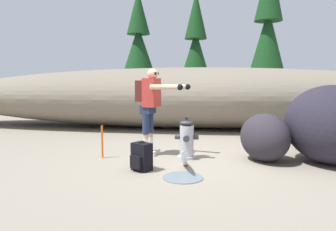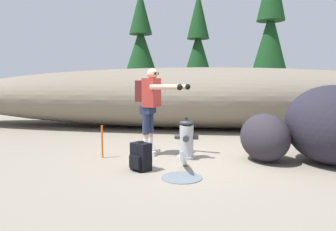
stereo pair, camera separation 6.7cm
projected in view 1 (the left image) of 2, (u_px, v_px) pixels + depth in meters
The scene contains 13 objects.
ground_plane at pixel (191, 158), 5.82m from camera, with size 56.00×56.00×0.04m, color gray.
dirt_embankment at pixel (195, 98), 9.57m from camera, with size 16.41×3.20×1.82m, color #756B5B.
fire_hydrant at pixel (187, 139), 5.74m from camera, with size 0.43×0.39×0.76m.
hydrant_water_jet at pixel (184, 165), 4.94m from camera, with size 0.60×1.35×0.61m.
utility_worker at pixel (151, 101), 5.92m from camera, with size 1.04×0.67×1.64m.
spare_backpack at pixel (141, 157), 4.95m from camera, with size 0.36×0.36×0.47m.
boulder_large at pixel (331, 125), 5.32m from camera, with size 1.67×1.34×1.35m, color #24212D.
boulder_mid at pixel (265, 137), 5.53m from camera, with size 1.01×0.78×0.84m, color #2A262D.
boulder_small at pixel (322, 128), 6.45m from camera, with size 1.08×0.95×0.91m, color #313132.
pine_tree_far_left at pixel (138, 42), 16.40m from camera, with size 1.86×1.86×6.17m.
pine_tree_left at pixel (196, 47), 17.09m from camera, with size 1.87×1.87×6.27m.
pine_tree_center at pixel (268, 32), 13.85m from camera, with size 1.88×1.88×6.95m.
survey_stake at pixel (102, 142), 5.75m from camera, with size 0.04×0.04×0.60m, color #E55914.
Camera 1 is at (0.17, -5.72, 1.40)m, focal length 33.57 mm.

